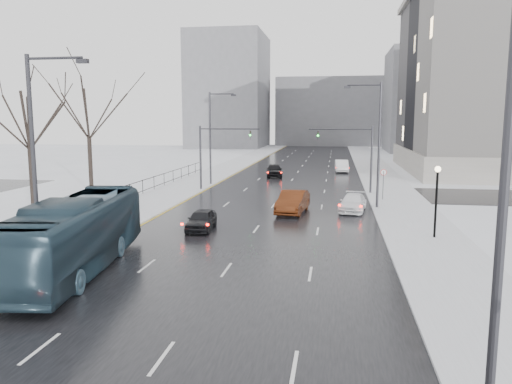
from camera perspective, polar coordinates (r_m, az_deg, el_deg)
The scene contains 25 objects.
road at distance 61.17m, azimuth 4.33°, elevation 1.62°, with size 16.00×150.00×0.04m, color black.
cross_road at distance 49.32m, azimuth 3.15°, elevation -0.00°, with size 130.00×10.00×0.04m, color black.
sidewalk_left at distance 62.91m, azimuth -5.25°, elevation 1.85°, with size 5.00×150.00×0.16m, color silver.
sidewalk_right at distance 61.20m, azimuth 14.17°, elevation 1.44°, with size 5.00×150.00×0.16m, color silver.
park_strip at distance 65.90m, azimuth -13.28°, elevation 1.94°, with size 14.00×150.00×0.12m, color white.
tree_park_d at distance 42.04m, azimuth -24.00°, elevation -2.22°, with size 8.75×8.75×12.50m, color black, non-canonical shape.
tree_park_e at distance 50.76m, azimuth -18.25°, elevation -0.20°, with size 9.45×9.45×13.50m, color black, non-canonical shape.
iron_fence at distance 36.03m, azimuth -21.14°, elevation -2.25°, with size 0.06×70.00×1.30m.
streetlight_r_near at distance 11.10m, azimuth 25.30°, elevation -0.63°, with size 2.95×0.25×10.00m.
streetlight_r_mid at distance 40.69m, azimuth 13.58°, elevation 5.92°, with size 2.95×0.25×10.00m.
streetlight_l_near at distance 24.48m, azimuth -23.66°, elevation 3.97°, with size 2.95×0.25×10.00m.
streetlight_l_far at distance 54.20m, azimuth -5.03°, elevation 6.68°, with size 2.95×0.25×10.00m.
lamppost_r_mid at distance 31.40m, azimuth 19.95°, elevation 0.08°, with size 0.36×0.36×4.28m.
mast_signal_right at distance 48.68m, azimuth 11.82°, elevation 4.56°, with size 6.10×0.33×6.50m.
mast_signal_left at distance 50.18m, azimuth -5.19°, elevation 4.81°, with size 6.10×0.33×6.50m.
no_uturn_sign at distance 45.00m, azimuth 14.37°, elevation 1.87°, with size 0.60×0.06×2.70m.
bldg_far_right at distance 117.85m, azimuth 20.66°, elevation 9.70°, with size 24.00×20.00×22.00m, color slate.
bldg_far_left at distance 128.60m, azimuth -3.09°, elevation 11.40°, with size 18.00×22.00×28.00m, color slate.
bldg_far_center at distance 140.55m, azimuth 8.81°, elevation 9.02°, with size 30.00×18.00×18.00m, color slate.
bus at distance 25.10m, azimuth -19.91°, elevation -4.60°, with size 2.93×12.51×3.48m, color #253B49.
sedan_center_near at distance 32.60m, azimuth -6.27°, elevation -3.16°, with size 1.58×3.92×1.34m, color black.
sedan_right_near at distance 38.31m, azimuth 4.23°, elevation -1.11°, with size 1.81×5.20×1.71m, color #4D200D.
sedan_right_far at distance 39.63m, azimuth 11.01°, elevation -1.21°, with size 1.87×4.60×1.33m, color white.
sedan_center_far at distance 62.20m, azimuth 2.10°, elevation 2.51°, with size 1.90×4.73×1.61m, color black.
sedan_right_distant at distance 68.72m, azimuth 9.76°, elevation 2.95°, with size 1.71×4.89×1.61m, color white.
Camera 1 is at (5.06, -0.54, 7.20)m, focal length 35.00 mm.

